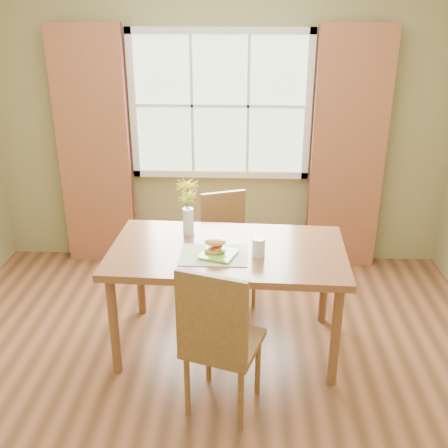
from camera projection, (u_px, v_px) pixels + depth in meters
name	position (u px, v px, depth m)	size (l,w,h in m)	color
room	(204.00, 192.00, 2.99)	(4.24, 3.84, 2.74)	brown
window	(220.00, 106.00, 4.66)	(1.62, 0.06, 1.32)	#AED3A0
curtain_left	(94.00, 151.00, 4.77)	(0.65, 0.08, 2.20)	maroon
curtain_right	(348.00, 154.00, 4.68)	(0.65, 0.08, 2.20)	maroon
dining_table	(227.00, 259.00, 3.63)	(1.65, 0.97, 0.79)	brown
chair_near	(218.00, 337.00, 3.04)	(0.53, 0.53, 1.01)	brown
chair_far	(227.00, 243.00, 4.35)	(0.49, 0.49, 0.92)	brown
placemat	(214.00, 255.00, 3.50)	(0.45, 0.33, 0.01)	beige
plate	(218.00, 255.00, 3.48)	(0.22, 0.22, 0.01)	#7CC932
croissant_sandwich	(215.00, 246.00, 3.47)	(0.15, 0.10, 0.11)	#F3C152
water_glass	(258.00, 248.00, 3.47)	(0.09, 0.09, 0.13)	silver
flower_vase	(188.00, 202.00, 3.73)	(0.17, 0.17, 0.41)	silver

